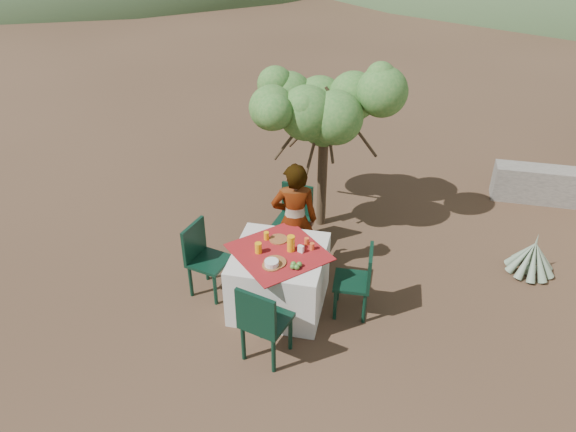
{
  "coord_description": "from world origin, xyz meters",
  "views": [
    {
      "loc": [
        0.82,
        -4.66,
        4.48
      ],
      "look_at": [
        -0.34,
        0.64,
        0.98
      ],
      "focal_mm": 35.0,
      "sensor_mm": 36.0,
      "label": 1
    }
  ],
  "objects_px": {
    "shrub_tree": "(330,115)",
    "juice_pitcher": "(291,243)",
    "person": "(294,221)",
    "chair_left": "(203,256)",
    "table": "(279,278)",
    "chair_far": "(294,215)",
    "chair_right": "(359,279)",
    "chair_near": "(262,321)",
    "agave": "(532,258)"
  },
  "relations": [
    {
      "from": "shrub_tree",
      "to": "juice_pitcher",
      "type": "relative_size",
      "value": 10.87
    },
    {
      "from": "chair_near",
      "to": "chair_right",
      "type": "bearing_deg",
      "value": -117.01
    },
    {
      "from": "table",
      "to": "shrub_tree",
      "type": "bearing_deg",
      "value": 82.36
    },
    {
      "from": "chair_left",
      "to": "juice_pitcher",
      "type": "bearing_deg",
      "value": -76.68
    },
    {
      "from": "person",
      "to": "table",
      "type": "bearing_deg",
      "value": 72.37
    },
    {
      "from": "table",
      "to": "chair_right",
      "type": "relative_size",
      "value": 1.48
    },
    {
      "from": "chair_far",
      "to": "person",
      "type": "height_order",
      "value": "person"
    },
    {
      "from": "person",
      "to": "agave",
      "type": "height_order",
      "value": "person"
    },
    {
      "from": "chair_right",
      "to": "person",
      "type": "distance_m",
      "value": 1.08
    },
    {
      "from": "chair_near",
      "to": "chair_left",
      "type": "distance_m",
      "value": 1.35
    },
    {
      "from": "agave",
      "to": "juice_pitcher",
      "type": "xyz_separation_m",
      "value": [
        -2.85,
        -1.22,
        0.64
      ]
    },
    {
      "from": "person",
      "to": "chair_left",
      "type": "bearing_deg",
      "value": 16.99
    },
    {
      "from": "chair_near",
      "to": "shrub_tree",
      "type": "height_order",
      "value": "shrub_tree"
    },
    {
      "from": "chair_left",
      "to": "person",
      "type": "bearing_deg",
      "value": -45.31
    },
    {
      "from": "chair_right",
      "to": "juice_pitcher",
      "type": "bearing_deg",
      "value": -92.03
    },
    {
      "from": "person",
      "to": "chair_near",
      "type": "bearing_deg",
      "value": 75.79
    },
    {
      "from": "chair_far",
      "to": "shrub_tree",
      "type": "height_order",
      "value": "shrub_tree"
    },
    {
      "from": "chair_right",
      "to": "shrub_tree",
      "type": "bearing_deg",
      "value": -162.85
    },
    {
      "from": "chair_far",
      "to": "shrub_tree",
      "type": "distance_m",
      "value": 1.39
    },
    {
      "from": "chair_right",
      "to": "agave",
      "type": "height_order",
      "value": "chair_right"
    },
    {
      "from": "chair_left",
      "to": "shrub_tree",
      "type": "xyz_separation_m",
      "value": [
        1.19,
        1.82,
        1.13
      ]
    },
    {
      "from": "chair_far",
      "to": "chair_near",
      "type": "height_order",
      "value": "chair_near"
    },
    {
      "from": "shrub_tree",
      "to": "person",
      "type": "bearing_deg",
      "value": -99.56
    },
    {
      "from": "chair_left",
      "to": "shrub_tree",
      "type": "bearing_deg",
      "value": -19.07
    },
    {
      "from": "table",
      "to": "shrub_tree",
      "type": "relative_size",
      "value": 0.63
    },
    {
      "from": "table",
      "to": "chair_far",
      "type": "distance_m",
      "value": 1.16
    },
    {
      "from": "chair_near",
      "to": "shrub_tree",
      "type": "relative_size",
      "value": 0.46
    },
    {
      "from": "person",
      "to": "shrub_tree",
      "type": "bearing_deg",
      "value": -113.31
    },
    {
      "from": "chair_near",
      "to": "chair_left",
      "type": "bearing_deg",
      "value": -28.33
    },
    {
      "from": "person",
      "to": "shrub_tree",
      "type": "height_order",
      "value": "shrub_tree"
    },
    {
      "from": "chair_right",
      "to": "person",
      "type": "bearing_deg",
      "value": -126.67
    },
    {
      "from": "chair_near",
      "to": "juice_pitcher",
      "type": "xyz_separation_m",
      "value": [
        0.1,
        0.93,
        0.32
      ]
    },
    {
      "from": "shrub_tree",
      "to": "juice_pitcher",
      "type": "distance_m",
      "value": 2.0
    },
    {
      "from": "chair_near",
      "to": "shrub_tree",
      "type": "distance_m",
      "value": 2.99
    },
    {
      "from": "table",
      "to": "agave",
      "type": "xyz_separation_m",
      "value": [
        2.97,
        1.27,
        -0.16
      ]
    },
    {
      "from": "chair_near",
      "to": "person",
      "type": "distance_m",
      "value": 1.54
    },
    {
      "from": "chair_right",
      "to": "agave",
      "type": "distance_m",
      "value": 2.41
    },
    {
      "from": "chair_near",
      "to": "agave",
      "type": "xyz_separation_m",
      "value": [
        2.94,
        2.15,
        -0.32
      ]
    },
    {
      "from": "shrub_tree",
      "to": "chair_near",
      "type": "bearing_deg",
      "value": -94.58
    },
    {
      "from": "chair_near",
      "to": "juice_pitcher",
      "type": "height_order",
      "value": "chair_near"
    },
    {
      "from": "chair_far",
      "to": "chair_left",
      "type": "xyz_separation_m",
      "value": [
        -0.87,
        -1.09,
        0.0
      ]
    },
    {
      "from": "table",
      "to": "agave",
      "type": "distance_m",
      "value": 3.24
    },
    {
      "from": "chair_far",
      "to": "person",
      "type": "distance_m",
      "value": 0.58
    },
    {
      "from": "chair_left",
      "to": "agave",
      "type": "xyz_separation_m",
      "value": [
        3.9,
        1.21,
        -0.29
      ]
    },
    {
      "from": "shrub_tree",
      "to": "chair_right",
      "type": "bearing_deg",
      "value": -70.34
    },
    {
      "from": "chair_far",
      "to": "person",
      "type": "xyz_separation_m",
      "value": [
        0.11,
        -0.51,
        0.26
      ]
    },
    {
      "from": "table",
      "to": "person",
      "type": "xyz_separation_m",
      "value": [
        0.04,
        0.64,
        0.39
      ]
    },
    {
      "from": "table",
      "to": "chair_far",
      "type": "bearing_deg",
      "value": 93.26
    },
    {
      "from": "chair_right",
      "to": "table",
      "type": "bearing_deg",
      "value": -89.06
    },
    {
      "from": "chair_near",
      "to": "chair_right",
      "type": "xyz_separation_m",
      "value": [
        0.88,
        0.94,
        -0.05
      ]
    }
  ]
}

